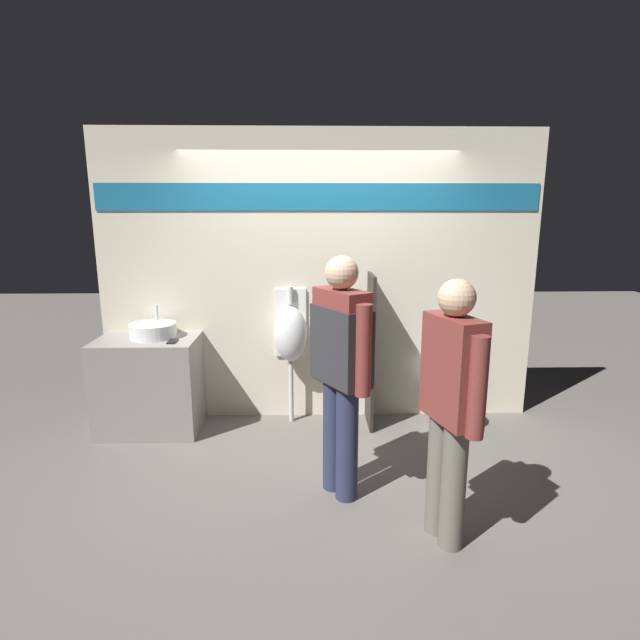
{
  "coord_description": "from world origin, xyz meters",
  "views": [
    {
      "loc": [
        -0.1,
        -4.04,
        1.99
      ],
      "look_at": [
        0.0,
        0.17,
        1.05
      ],
      "focal_mm": 28.0,
      "sensor_mm": 36.0,
      "label": 1
    }
  ],
  "objects_px": {
    "cell_phone": "(172,341)",
    "urinal_near_counter": "(290,334)",
    "sink_basin": "(153,330)",
    "person_in_vest": "(341,361)",
    "toilet": "(449,397)",
    "person_with_lanyard": "(451,402)"
  },
  "relations": [
    {
      "from": "cell_phone",
      "to": "urinal_near_counter",
      "type": "xyz_separation_m",
      "value": [
        1.01,
        0.28,
        -0.01
      ]
    },
    {
      "from": "sink_basin",
      "to": "person_in_vest",
      "type": "xyz_separation_m",
      "value": [
        1.61,
        -1.15,
        0.06
      ]
    },
    {
      "from": "cell_phone",
      "to": "urinal_near_counter",
      "type": "bearing_deg",
      "value": 15.54
    },
    {
      "from": "toilet",
      "to": "person_with_lanyard",
      "type": "relative_size",
      "value": 0.51
    },
    {
      "from": "urinal_near_counter",
      "to": "toilet",
      "type": "bearing_deg",
      "value": -6.44
    },
    {
      "from": "urinal_near_counter",
      "to": "person_in_vest",
      "type": "distance_m",
      "value": 1.32
    },
    {
      "from": "toilet",
      "to": "sink_basin",
      "type": "bearing_deg",
      "value": 178.73
    },
    {
      "from": "person_in_vest",
      "to": "person_with_lanyard",
      "type": "relative_size",
      "value": 1.05
    },
    {
      "from": "toilet",
      "to": "person_with_lanyard",
      "type": "height_order",
      "value": "person_with_lanyard"
    },
    {
      "from": "toilet",
      "to": "person_with_lanyard",
      "type": "xyz_separation_m",
      "value": [
        -0.48,
        -1.62,
        0.6
      ]
    },
    {
      "from": "urinal_near_counter",
      "to": "person_in_vest",
      "type": "xyz_separation_m",
      "value": [
        0.39,
        -1.26,
        0.13
      ]
    },
    {
      "from": "urinal_near_counter",
      "to": "toilet",
      "type": "xyz_separation_m",
      "value": [
        1.47,
        -0.17,
        -0.57
      ]
    },
    {
      "from": "cell_phone",
      "to": "urinal_near_counter",
      "type": "relative_size",
      "value": 0.11
    },
    {
      "from": "person_with_lanyard",
      "to": "urinal_near_counter",
      "type": "bearing_deg",
      "value": 11.13
    },
    {
      "from": "urinal_near_counter",
      "to": "person_with_lanyard",
      "type": "relative_size",
      "value": 0.8
    },
    {
      "from": "sink_basin",
      "to": "urinal_near_counter",
      "type": "distance_m",
      "value": 1.24
    },
    {
      "from": "cell_phone",
      "to": "urinal_near_counter",
      "type": "distance_m",
      "value": 1.05
    },
    {
      "from": "person_with_lanyard",
      "to": "sink_basin",
      "type": "bearing_deg",
      "value": 35.0
    },
    {
      "from": "person_in_vest",
      "to": "cell_phone",
      "type": "bearing_deg",
      "value": 23.69
    },
    {
      "from": "cell_phone",
      "to": "person_with_lanyard",
      "type": "bearing_deg",
      "value": -36.84
    },
    {
      "from": "toilet",
      "to": "person_in_vest",
      "type": "xyz_separation_m",
      "value": [
        -1.09,
        -1.09,
        0.7
      ]
    },
    {
      "from": "cell_phone",
      "to": "toilet",
      "type": "relative_size",
      "value": 0.17
    }
  ]
}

